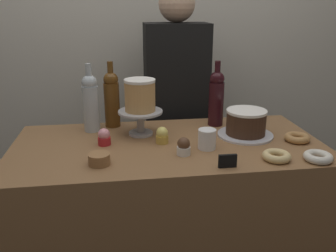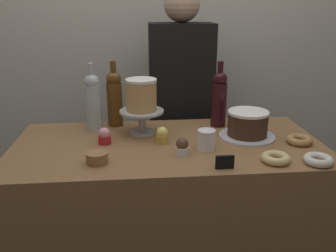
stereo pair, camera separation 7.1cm
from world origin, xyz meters
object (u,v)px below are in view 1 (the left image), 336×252
at_px(chocolate_round_cake, 246,122).
at_px(wine_bottle_amber, 112,98).
at_px(cupcake_strawberry, 104,137).
at_px(price_sign_chalkboard, 228,161).
at_px(cookie_stack, 99,159).
at_px(barista_figure, 176,120).
at_px(cupcake_lemon, 162,135).
at_px(cupcake_chocolate, 184,147).
at_px(wine_bottle_clear, 91,102).
at_px(wine_bottle_dark_red, 216,97).
at_px(cake_stand_pedestal, 141,118).
at_px(donut_maple, 297,138).
at_px(donut_sugar, 318,157).
at_px(coffee_cup_ceramic, 207,139).
at_px(white_layer_cake, 140,95).
at_px(donut_glazed, 277,156).

distance_m(chocolate_round_cake, wine_bottle_amber, 0.66).
xyz_separation_m(cupcake_strawberry, price_sign_chalkboard, (0.46, -0.30, -0.01)).
bearing_deg(chocolate_round_cake, cookie_stack, -161.03).
bearing_deg(barista_figure, cupcake_lemon, -105.53).
distance_m(cupcake_chocolate, cookie_stack, 0.34).
distance_m(wine_bottle_clear, cupcake_strawberry, 0.23).
bearing_deg(wine_bottle_amber, wine_bottle_dark_red, -5.99).
bearing_deg(wine_bottle_dark_red, cake_stand_pedestal, -166.80).
height_order(donut_maple, barista_figure, barista_figure).
bearing_deg(chocolate_round_cake, cupcake_strawberry, -178.07).
bearing_deg(cupcake_chocolate, wine_bottle_amber, 124.85).
xyz_separation_m(cupcake_chocolate, price_sign_chalkboard, (0.14, -0.14, -0.01)).
distance_m(cookie_stack, price_sign_chalkboard, 0.49).
relative_size(cupcake_strawberry, donut_sugar, 0.66).
bearing_deg(price_sign_chalkboard, cupcake_lemon, 126.55).
distance_m(coffee_cup_ceramic, barista_figure, 0.65).
bearing_deg(white_layer_cake, wine_bottle_dark_red, 13.20).
xyz_separation_m(cake_stand_pedestal, coffee_cup_ceramic, (0.27, -0.22, -0.04)).
bearing_deg(donut_sugar, donut_glazed, 168.91).
xyz_separation_m(cupcake_strawberry, cookie_stack, (-0.01, -0.21, -0.01)).
bearing_deg(cupcake_strawberry, white_layer_cake, 33.31).
xyz_separation_m(wine_bottle_amber, cupcake_chocolate, (0.29, -0.41, -0.11)).
height_order(chocolate_round_cake, donut_maple, chocolate_round_cake).
relative_size(wine_bottle_amber, cupcake_chocolate, 4.38).
xyz_separation_m(cake_stand_pedestal, cupcake_lemon, (0.09, -0.12, -0.04)).
bearing_deg(coffee_cup_ceramic, cupcake_chocolate, -154.87).
height_order(cupcake_lemon, coffee_cup_ceramic, coffee_cup_ceramic).
distance_m(cake_stand_pedestal, white_layer_cake, 0.11).
bearing_deg(cookie_stack, wine_bottle_clear, 96.81).
bearing_deg(cookie_stack, donut_glazed, -4.50).
height_order(wine_bottle_clear, donut_sugar, wine_bottle_clear).
height_order(wine_bottle_dark_red, donut_glazed, wine_bottle_dark_red).
height_order(cupcake_strawberry, donut_sugar, cupcake_strawberry).
relative_size(donut_glazed, cookie_stack, 1.33).
bearing_deg(donut_maple, cupcake_strawberry, 174.74).
xyz_separation_m(cupcake_strawberry, donut_glazed, (0.68, -0.26, -0.02)).
xyz_separation_m(white_layer_cake, price_sign_chalkboard, (0.30, -0.41, -0.16)).
bearing_deg(barista_figure, donut_sugar, -62.54).
height_order(price_sign_chalkboard, barista_figure, barista_figure).
height_order(chocolate_round_cake, cupcake_chocolate, chocolate_round_cake).
xyz_separation_m(white_layer_cake, donut_sugar, (0.67, -0.40, -0.17)).
bearing_deg(price_sign_chalkboard, wine_bottle_clear, 136.66).
relative_size(wine_bottle_amber, donut_maple, 2.91).
bearing_deg(cake_stand_pedestal, donut_sugar, -31.03).
bearing_deg(donut_sugar, wine_bottle_amber, 145.62).
relative_size(white_layer_cake, chocolate_round_cake, 0.80).
distance_m(donut_glazed, donut_maple, 0.25).
relative_size(cake_stand_pedestal, wine_bottle_clear, 0.63).
bearing_deg(cupcake_strawberry, wine_bottle_dark_red, 19.93).
relative_size(wine_bottle_dark_red, donut_glazed, 2.91).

